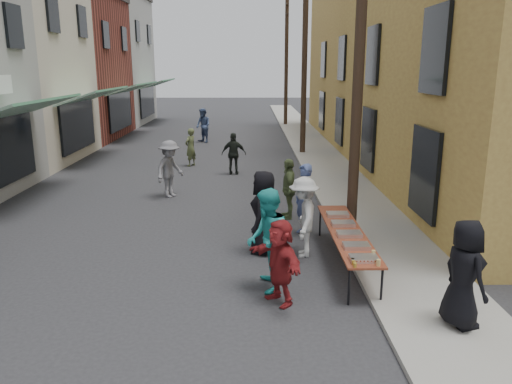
{
  "coord_description": "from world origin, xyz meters",
  "views": [
    {
      "loc": [
        1.77,
        -8.92,
        4.14
      ],
      "look_at": [
        1.9,
        2.31,
        1.3
      ],
      "focal_mm": 35.0,
      "sensor_mm": 36.0,
      "label": 1
    }
  ],
  "objects_px": {
    "guest_front_c": "(267,241)",
    "server": "(464,274)",
    "catering_tray_sausage": "(364,259)",
    "utility_pole_far": "(286,61)",
    "utility_pole_mid": "(305,58)",
    "utility_pole_near": "(360,50)",
    "serving_table": "(346,233)",
    "guest_front_a": "(264,212)"
  },
  "relations": [
    {
      "from": "utility_pole_far",
      "to": "guest_front_c",
      "type": "relative_size",
      "value": 4.58
    },
    {
      "from": "utility_pole_far",
      "to": "serving_table",
      "type": "xyz_separation_m",
      "value": [
        -0.5,
        -25.92,
        -3.79
      ]
    },
    {
      "from": "utility_pole_near",
      "to": "utility_pole_mid",
      "type": "relative_size",
      "value": 1.0
    },
    {
      "from": "catering_tray_sausage",
      "to": "server",
      "type": "relative_size",
      "value": 0.28
    },
    {
      "from": "utility_pole_mid",
      "to": "serving_table",
      "type": "height_order",
      "value": "utility_pole_mid"
    },
    {
      "from": "guest_front_a",
      "to": "utility_pole_mid",
      "type": "bearing_deg",
      "value": -172.2
    },
    {
      "from": "catering_tray_sausage",
      "to": "guest_front_c",
      "type": "bearing_deg",
      "value": 165.73
    },
    {
      "from": "guest_front_c",
      "to": "server",
      "type": "bearing_deg",
      "value": 59.81
    },
    {
      "from": "utility_pole_near",
      "to": "catering_tray_sausage",
      "type": "bearing_deg",
      "value": -97.96
    },
    {
      "from": "utility_pole_near",
      "to": "guest_front_c",
      "type": "xyz_separation_m",
      "value": [
        -2.22,
        -3.14,
        -3.52
      ]
    },
    {
      "from": "serving_table",
      "to": "server",
      "type": "distance_m",
      "value": 3.09
    },
    {
      "from": "guest_front_a",
      "to": "catering_tray_sausage",
      "type": "bearing_deg",
      "value": 53.28
    },
    {
      "from": "catering_tray_sausage",
      "to": "guest_front_c",
      "type": "height_order",
      "value": "guest_front_c"
    },
    {
      "from": "utility_pole_near",
      "to": "utility_pole_mid",
      "type": "height_order",
      "value": "same"
    },
    {
      "from": "utility_pole_near",
      "to": "guest_front_c",
      "type": "relative_size",
      "value": 4.58
    },
    {
      "from": "serving_table",
      "to": "guest_front_c",
      "type": "bearing_deg",
      "value": -144.76
    },
    {
      "from": "guest_front_c",
      "to": "server",
      "type": "height_order",
      "value": "guest_front_c"
    },
    {
      "from": "utility_pole_mid",
      "to": "serving_table",
      "type": "distance_m",
      "value": 14.44
    },
    {
      "from": "utility_pole_mid",
      "to": "utility_pole_far",
      "type": "distance_m",
      "value": 12.0
    },
    {
      "from": "utility_pole_mid",
      "to": "catering_tray_sausage",
      "type": "bearing_deg",
      "value": -91.84
    },
    {
      "from": "utility_pole_far",
      "to": "guest_front_c",
      "type": "height_order",
      "value": "utility_pole_far"
    },
    {
      "from": "serving_table",
      "to": "utility_pole_far",
      "type": "bearing_deg",
      "value": 88.9
    },
    {
      "from": "utility_pole_near",
      "to": "guest_front_c",
      "type": "bearing_deg",
      "value": -125.25
    },
    {
      "from": "utility_pole_near",
      "to": "server",
      "type": "height_order",
      "value": "utility_pole_near"
    },
    {
      "from": "guest_front_c",
      "to": "guest_front_a",
      "type": "bearing_deg",
      "value": 177.5
    },
    {
      "from": "serving_table",
      "to": "server",
      "type": "height_order",
      "value": "server"
    },
    {
      "from": "catering_tray_sausage",
      "to": "utility_pole_near",
      "type": "bearing_deg",
      "value": 82.04
    },
    {
      "from": "guest_front_a",
      "to": "guest_front_c",
      "type": "distance_m",
      "value": 1.96
    },
    {
      "from": "utility_pole_mid",
      "to": "utility_pole_far",
      "type": "relative_size",
      "value": 1.0
    },
    {
      "from": "utility_pole_mid",
      "to": "guest_front_a",
      "type": "bearing_deg",
      "value": -99.6
    },
    {
      "from": "utility_pole_near",
      "to": "utility_pole_mid",
      "type": "bearing_deg",
      "value": 90.0
    },
    {
      "from": "guest_front_a",
      "to": "server",
      "type": "relative_size",
      "value": 1.08
    },
    {
      "from": "utility_pole_mid",
      "to": "server",
      "type": "xyz_separation_m",
      "value": [
        0.82,
        -16.7,
        -3.52
      ]
    },
    {
      "from": "guest_front_a",
      "to": "server",
      "type": "height_order",
      "value": "guest_front_a"
    },
    {
      "from": "utility_pole_far",
      "to": "serving_table",
      "type": "bearing_deg",
      "value": -91.1
    },
    {
      "from": "serving_table",
      "to": "utility_pole_near",
      "type": "bearing_deg",
      "value": 75.43
    },
    {
      "from": "utility_pole_near",
      "to": "utility_pole_far",
      "type": "height_order",
      "value": "same"
    },
    {
      "from": "utility_pole_near",
      "to": "catering_tray_sausage",
      "type": "height_order",
      "value": "utility_pole_near"
    },
    {
      "from": "serving_table",
      "to": "catering_tray_sausage",
      "type": "height_order",
      "value": "catering_tray_sausage"
    },
    {
      "from": "catering_tray_sausage",
      "to": "server",
      "type": "bearing_deg",
      "value": -40.63
    },
    {
      "from": "utility_pole_mid",
      "to": "utility_pole_far",
      "type": "xyz_separation_m",
      "value": [
        0.0,
        12.0,
        0.0
      ]
    },
    {
      "from": "utility_pole_mid",
      "to": "guest_front_a",
      "type": "height_order",
      "value": "utility_pole_mid"
    }
  ]
}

